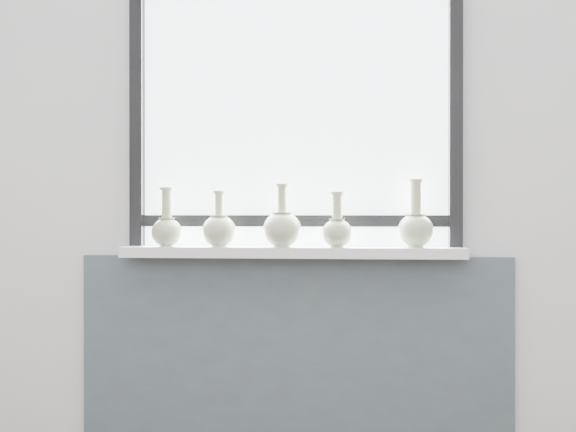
# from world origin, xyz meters

# --- Properties ---
(back_wall) EXTENTS (3.60, 0.02, 2.60)m
(back_wall) POSITION_xyz_m (0.00, 1.81, 1.30)
(back_wall) COLOR silver
(back_wall) RESTS_ON ground
(apron_panel) EXTENTS (1.70, 0.03, 0.86)m
(apron_panel) POSITION_xyz_m (0.00, 1.78, 0.43)
(apron_panel) COLOR #45565F
(apron_panel) RESTS_ON ground
(windowsill) EXTENTS (1.32, 0.18, 0.04)m
(windowsill) POSITION_xyz_m (0.00, 1.71, 0.88)
(windowsill) COLOR white
(windowsill) RESTS_ON apron_panel
(window) EXTENTS (1.30, 0.06, 1.05)m
(window) POSITION_xyz_m (0.00, 1.77, 1.44)
(window) COLOR black
(window) RESTS_ON windowsill
(vase_a) EXTENTS (0.12, 0.12, 0.23)m
(vase_a) POSITION_xyz_m (-0.49, 1.68, 0.97)
(vase_a) COLOR #B1C097
(vase_a) RESTS_ON windowsill
(vase_b) EXTENTS (0.13, 0.13, 0.22)m
(vase_b) POSITION_xyz_m (-0.28, 1.68, 0.97)
(vase_b) COLOR #B1C097
(vase_b) RESTS_ON windowsill
(vase_c) EXTENTS (0.15, 0.15, 0.24)m
(vase_c) POSITION_xyz_m (-0.04, 1.68, 0.98)
(vase_c) COLOR #B1C097
(vase_c) RESTS_ON windowsill
(vase_d) EXTENTS (0.12, 0.12, 0.21)m
(vase_d) POSITION_xyz_m (0.17, 1.68, 0.97)
(vase_d) COLOR #B1C097
(vase_d) RESTS_ON windowsill
(vase_e) EXTENTS (0.14, 0.14, 0.26)m
(vase_e) POSITION_xyz_m (0.47, 1.71, 0.98)
(vase_e) COLOR #B1C097
(vase_e) RESTS_ON windowsill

